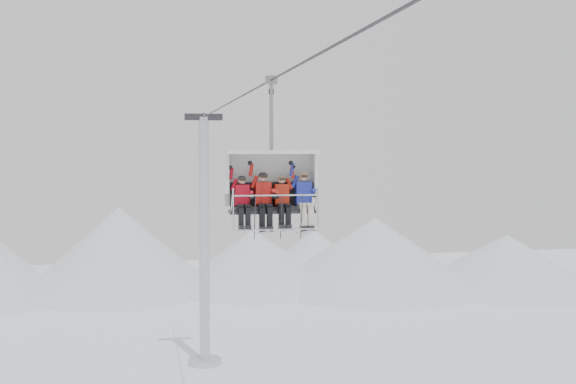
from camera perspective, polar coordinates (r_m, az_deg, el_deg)
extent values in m
cone|color=white|center=(61.01, -13.17, -4.41)|extent=(16.00, 16.00, 7.00)
cone|color=white|center=(60.87, -2.73, -5.30)|extent=(14.00, 14.00, 5.00)
cone|color=white|center=(61.25, 6.88, -4.79)|extent=(18.00, 18.00, 6.00)
cone|color=white|center=(63.93, 16.88, -5.25)|extent=(16.00, 16.00, 4.50)
cone|color=white|center=(65.00, 2.10, -4.98)|extent=(12.00, 12.00, 4.50)
cylinder|color=#BABDC2|center=(38.92, -6.63, -3.92)|extent=(0.56, 0.56, 13.30)
cylinder|color=#BABDC2|center=(40.23, -6.57, -13.15)|extent=(1.80, 1.80, 0.30)
cube|color=#2F2F34|center=(38.67, -6.69, 5.91)|extent=(2.00, 0.35, 0.35)
cylinder|color=#2F2F34|center=(16.93, 0.00, 9.56)|extent=(0.06, 50.00, 0.06)
cube|color=black|center=(18.89, -1.27, -1.29)|extent=(2.15, 0.55, 0.10)
cube|color=black|center=(19.13, -1.41, -0.15)|extent=(2.15, 0.10, 0.63)
cube|color=#2F2F34|center=(18.90, -1.27, -1.56)|extent=(2.25, 0.60, 0.08)
cube|color=silver|center=(19.32, -1.53, 1.05)|extent=(2.40, 0.10, 1.43)
cube|color=silver|center=(18.92, -1.32, 3.17)|extent=(2.40, 0.90, 0.10)
cylinder|color=silver|center=(18.33, -0.96, -0.27)|extent=(2.19, 0.04, 0.04)
cylinder|color=silver|center=(18.33, -0.91, -2.99)|extent=(2.19, 0.04, 0.04)
cylinder|color=gray|center=(18.96, -1.33, 6.01)|extent=(0.10, 0.10, 1.88)
cube|color=gray|center=(19.03, -1.34, 8.84)|extent=(0.30, 0.18, 0.22)
cube|color=#AE0A1B|center=(18.78, -3.66, -0.25)|extent=(0.37, 0.25, 0.55)
sphere|color=tan|center=(18.73, -3.64, 0.93)|extent=(0.20, 0.20, 0.20)
cube|color=black|center=(18.37, -3.73, -1.95)|extent=(0.12, 0.15, 0.44)
cube|color=black|center=(18.40, -3.19, -1.95)|extent=(0.12, 0.15, 0.44)
cube|color=silver|center=(18.31, -3.68, -3.11)|extent=(0.08, 1.69, 0.26)
cube|color=silver|center=(18.34, -3.14, -3.09)|extent=(0.08, 1.69, 0.26)
cube|color=#B21813|center=(18.87, -2.00, -0.13)|extent=(0.41, 0.27, 0.61)
sphere|color=tan|center=(18.81, -1.98, 1.17)|extent=(0.23, 0.23, 0.23)
cube|color=black|center=(18.46, -2.06, -2.00)|extent=(0.14, 0.15, 0.49)
cube|color=black|center=(18.49, -1.47, -1.99)|extent=(0.14, 0.15, 0.49)
cube|color=silver|center=(18.40, -2.01, -3.22)|extent=(0.09, 1.69, 0.26)
cube|color=silver|center=(18.43, -1.41, -3.21)|extent=(0.09, 1.69, 0.26)
cube|color=#AD2311|center=(18.96, -0.52, -0.20)|extent=(0.37, 0.25, 0.55)
sphere|color=tan|center=(18.90, -0.50, 0.98)|extent=(0.20, 0.20, 0.20)
cube|color=black|center=(18.55, -0.53, -1.91)|extent=(0.12, 0.15, 0.45)
cube|color=black|center=(18.58, 0.01, -1.90)|extent=(0.12, 0.15, 0.45)
cube|color=silver|center=(18.49, -0.47, -3.05)|extent=(0.08, 1.69, 0.26)
cube|color=silver|center=(18.52, 0.08, -3.04)|extent=(0.08, 1.69, 0.26)
cube|color=#212DA2|center=(19.08, 1.20, -0.09)|extent=(0.41, 0.27, 0.61)
sphere|color=tan|center=(19.02, 1.23, 1.19)|extent=(0.23, 0.23, 0.23)
cube|color=beige|center=(18.67, 1.21, -1.94)|extent=(0.14, 0.15, 0.49)
cube|color=beige|center=(18.72, 1.80, -1.93)|extent=(0.14, 0.15, 0.49)
cube|color=silver|center=(18.61, 1.28, -3.15)|extent=(0.09, 1.69, 0.26)
cube|color=silver|center=(18.66, 1.87, -3.13)|extent=(0.09, 1.69, 0.26)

